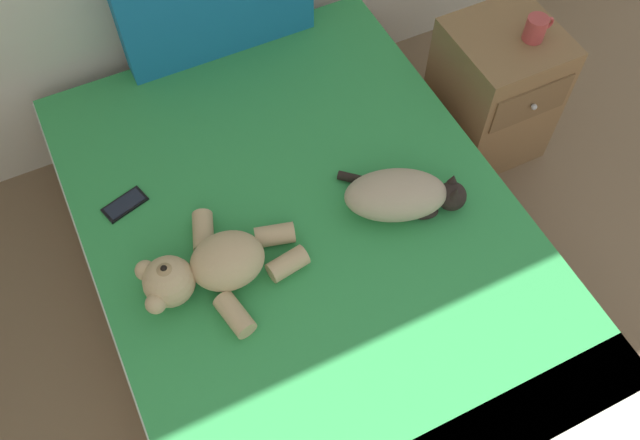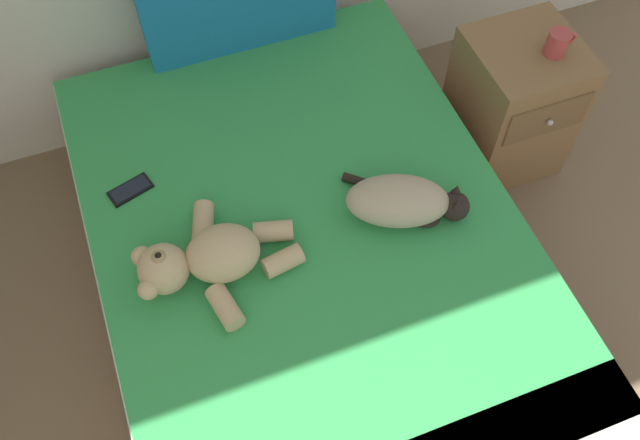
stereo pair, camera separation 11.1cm
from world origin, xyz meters
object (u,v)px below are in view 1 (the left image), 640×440
bed (314,272)px  mug (536,28)px  cat (401,195)px  teddy_bear (211,268)px  nightstand (493,92)px  patterned_cushion (216,1)px  cell_phone (125,204)px

bed → mug: bearing=18.2°
bed → cat: (0.31, -0.02, 0.31)m
teddy_bear → nightstand: size_ratio=0.87×
cat → nightstand: size_ratio=0.69×
bed → patterned_cushion: size_ratio=2.79×
cat → cell_phone: (-0.83, 0.41, -0.07)m
cat → cell_phone: 0.93m
cell_phone → mug: mug is taller
cat → cell_phone: cat is taller
bed → cell_phone: cell_phone is taller
bed → teddy_bear: 0.47m
bed → mug: size_ratio=17.41×
patterned_cushion → teddy_bear: size_ratio=1.43×
mug → cell_phone: bearing=178.6°
bed → teddy_bear: size_ratio=3.97×
cat → mug: 0.86m
cat → teddy_bear: 0.66m
cell_phone → nightstand: size_ratio=0.27×
teddy_bear → nightstand: 1.44m
bed → patterned_cushion: bearing=86.2°
bed → mug: 1.22m
bed → cell_phone: bearing=142.6°
patterned_cushion → teddy_bear: 1.06m
cell_phone → nightstand: 1.55m
cat → cell_phone: size_ratio=2.58×
cat → mug: bearing=25.8°
teddy_bear → mug: bearing=13.9°
teddy_bear → mug: size_ratio=4.38×
cell_phone → patterned_cushion: bearing=44.4°
mug → bed: bearing=-161.8°
patterned_cushion → mug: bearing=-30.9°
cell_phone → nightstand: bearing=0.3°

